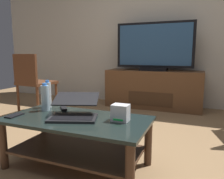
{
  "coord_description": "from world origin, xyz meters",
  "views": [
    {
      "loc": [
        0.71,
        -1.56,
        0.87
      ],
      "look_at": [
        -0.06,
        0.33,
        0.54
      ],
      "focal_mm": 35.18,
      "sensor_mm": 36.0,
      "label": 1
    }
  ],
  "objects": [
    {
      "name": "television",
      "position": [
        0.0,
        1.94,
        0.97
      ],
      "size": [
        1.22,
        0.2,
        0.75
      ],
      "color": "black",
      "rests_on": "media_cabinet"
    },
    {
      "name": "coffee_table",
      "position": [
        -0.15,
        -0.17,
        0.27
      ],
      "size": [
        1.1,
        0.57,
        0.39
      ],
      "color": "black",
      "rests_on": "ground"
    },
    {
      "name": "water_bottle_near",
      "position": [
        -0.51,
        -0.08,
        0.5
      ],
      "size": [
        0.07,
        0.07,
        0.24
      ],
      "color": "silver",
      "rests_on": "coffee_table"
    },
    {
      "name": "tv_remote",
      "position": [
        -0.39,
        0.02,
        0.4
      ],
      "size": [
        0.14,
        0.15,
        0.02
      ],
      "primitive_type": "cube",
      "rotation": [
        0.0,
        0.0,
        0.7
      ],
      "color": "black",
      "rests_on": "coffee_table"
    },
    {
      "name": "router_box",
      "position": [
        0.19,
        -0.11,
        0.45
      ],
      "size": [
        0.12,
        0.1,
        0.12
      ],
      "color": "silver",
      "rests_on": "coffee_table"
    },
    {
      "name": "water_bottle_far",
      "position": [
        -0.57,
        0.03,
        0.51
      ],
      "size": [
        0.06,
        0.06,
        0.25
      ],
      "color": "silver",
      "rests_on": "coffee_table"
    },
    {
      "name": "media_cabinet",
      "position": [
        0.0,
        1.96,
        0.3
      ],
      "size": [
        1.52,
        0.47,
        0.61
      ],
      "color": "brown",
      "rests_on": "ground"
    },
    {
      "name": "laptop",
      "position": [
        -0.18,
        -0.15,
        0.45
      ],
      "size": [
        0.45,
        0.46,
        0.16
      ],
      "color": "black",
      "rests_on": "coffee_table"
    },
    {
      "name": "cell_phone",
      "position": [
        -0.63,
        -0.31,
        0.4
      ],
      "size": [
        0.07,
        0.14,
        0.01
      ],
      "primitive_type": "cube",
      "rotation": [
        0.0,
        0.0,
        0.02
      ],
      "color": "black",
      "rests_on": "coffee_table"
    },
    {
      "name": "back_wall",
      "position": [
        0.0,
        2.28,
        1.4
      ],
      "size": [
        6.4,
        0.12,
        2.8
      ],
      "primitive_type": "cube",
      "color": "beige",
      "rests_on": "ground"
    },
    {
      "name": "side_chair",
      "position": [
        -1.52,
        0.9,
        0.5
      ],
      "size": [
        0.47,
        0.47,
        0.87
      ],
      "color": "#59331E",
      "rests_on": "ground"
    },
    {
      "name": "ground_plane",
      "position": [
        0.0,
        0.0,
        0.0
      ],
      "size": [
        7.68,
        7.68,
        0.0
      ],
      "primitive_type": "plane",
      "color": "olive"
    }
  ]
}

